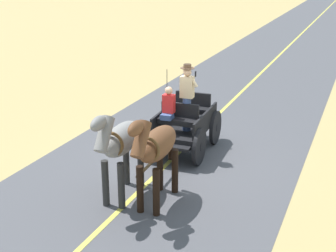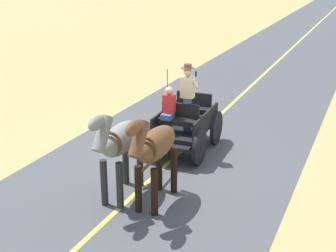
{
  "view_description": "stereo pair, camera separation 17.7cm",
  "coord_description": "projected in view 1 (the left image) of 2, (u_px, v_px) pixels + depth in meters",
  "views": [
    {
      "loc": [
        -4.41,
        11.06,
        5.08
      ],
      "look_at": [
        -0.07,
        0.86,
        1.1
      ],
      "focal_mm": 50.73,
      "sensor_mm": 36.0,
      "label": 1
    },
    {
      "loc": [
        -4.57,
        10.99,
        5.08
      ],
      "look_at": [
        -0.07,
        0.86,
        1.1
      ],
      "focal_mm": 50.73,
      "sensor_mm": 36.0,
      "label": 2
    }
  ],
  "objects": [
    {
      "name": "horse_off_side",
      "position": [
        120.0,
        142.0,
        10.14
      ],
      "size": [
        0.66,
        2.13,
        2.21
      ],
      "color": "gray",
      "rests_on": "ground"
    },
    {
      "name": "horse_near_side",
      "position": [
        156.0,
        147.0,
        9.87
      ],
      "size": [
        0.61,
        2.13,
        2.21
      ],
      "color": "brown",
      "rests_on": "ground"
    },
    {
      "name": "road_centre_stripe",
      "position": [
        178.0,
        154.0,
        12.92
      ],
      "size": [
        0.12,
        160.0,
        0.0
      ],
      "primitive_type": "cube",
      "color": "#DBCC4C",
      "rests_on": "road_surface"
    },
    {
      "name": "road_surface",
      "position": [
        178.0,
        154.0,
        12.92
      ],
      "size": [
        6.53,
        160.0,
        0.01
      ],
      "primitive_type": "cube",
      "color": "#4C4C51",
      "rests_on": "ground"
    },
    {
      "name": "horse_drawn_carriage",
      "position": [
        184.0,
        123.0,
        12.84
      ],
      "size": [
        1.5,
        4.51,
        2.5
      ],
      "color": "black",
      "rests_on": "ground"
    },
    {
      "name": "ground_plane",
      "position": [
        178.0,
        154.0,
        12.92
      ],
      "size": [
        200.0,
        200.0,
        0.0
      ],
      "primitive_type": "plane",
      "color": "tan"
    }
  ]
}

